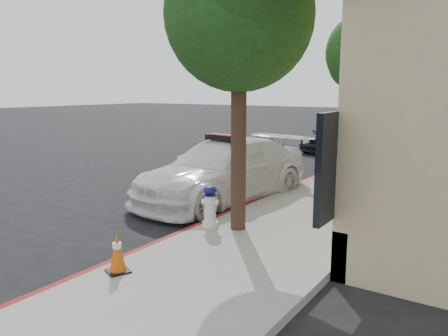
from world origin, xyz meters
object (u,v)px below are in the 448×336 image
Objects in this scene: parked_car_far at (367,132)px; traffic_cone at (117,253)px; police_car at (224,170)px; fire_hydrant at (210,207)px; parked_car_mid at (334,136)px.

traffic_cone is (1.29, -17.82, -0.33)m from parked_car_far.
police_car reaches higher than fire_hydrant.
fire_hydrant is (1.31, -2.46, -0.24)m from police_car.
police_car is 1.20× the size of parked_car_far.
parked_car_far is at bearing 96.91° from police_car.
parked_car_far is at bearing 70.15° from fire_hydrant.
parked_car_mid is 2.29m from parked_car_far.
parked_car_mid is at bearing -115.07° from parked_car_far.
traffic_cone is (0.14, -2.63, -0.10)m from fire_hydrant.
parked_car_mid is (-0.84, 10.68, -0.07)m from police_car.
fire_hydrant is 1.35× the size of traffic_cone.
traffic_cone is at bearing -66.52° from police_car.
traffic_cone is at bearing -111.16° from fire_hydrant.
parked_car_far is at bearing 94.13° from traffic_cone.
parked_car_mid is at bearing 102.09° from police_car.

